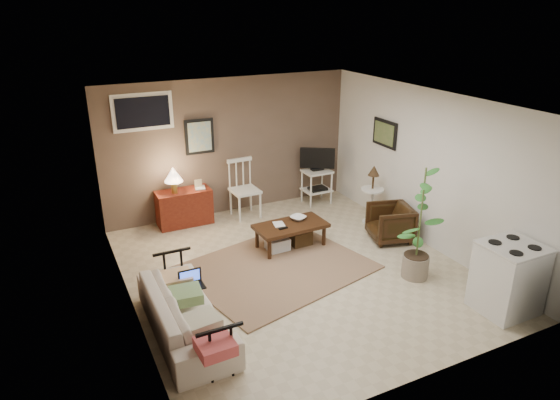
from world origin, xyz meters
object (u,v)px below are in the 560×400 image
coffee_table (290,234)px  stove (508,278)px  side_table (373,188)px  potted_plant (420,220)px  red_console (183,204)px  sofa (185,306)px  tv_stand (317,174)px  armchair (390,221)px  spindle_chair (245,191)px

coffee_table → stove: 3.12m
side_table → potted_plant: size_ratio=0.64×
coffee_table → red_console: bearing=127.9°
sofa → side_table: 4.09m
tv_stand → armchair: (0.25, -1.90, -0.25)m
coffee_table → armchair: armchair is taller
side_table → armchair: bearing=-100.5°
coffee_table → potted_plant: bearing=-53.4°
stove → side_table: bearing=88.6°
red_console → potted_plant: (2.38, -3.13, 0.49)m
red_console → stove: 5.11m
spindle_chair → side_table: bearing=-33.9°
armchair → stove: (0.06, -2.21, 0.13)m
spindle_chair → armchair: size_ratio=1.60×
potted_plant → stove: potted_plant is taller
spindle_chair → potted_plant: 3.30m
red_console → stove: size_ratio=1.18×
tv_stand → stove: bearing=-85.7°
spindle_chair → armchair: (1.71, -1.92, -0.16)m
spindle_chair → tv_stand: 1.46m
coffee_table → side_table: side_table is taller
red_console → spindle_chair: size_ratio=1.03×
red_console → armchair: bearing=-36.2°
tv_stand → armchair: tv_stand is taller
tv_stand → red_console: bearing=176.8°
armchair → potted_plant: bearing=-4.6°
potted_plant → stove: 1.27m
side_table → red_console: bearing=155.1°
sofa → side_table: size_ratio=1.78×
coffee_table → side_table: 1.75m
spindle_chair → tv_stand: (1.46, -0.02, 0.09)m
armchair → potted_plant: (-0.40, -1.09, 0.54)m
coffee_table → tv_stand: tv_stand is taller
sofa → potted_plant: bearing=-92.8°
potted_plant → side_table: bearing=73.4°
red_console → side_table: 3.22m
sofa → tv_stand: bearing=-49.9°
tv_stand → potted_plant: bearing=-92.9°
red_console → stove: bearing=-56.2°
spindle_chair → side_table: size_ratio=0.99×
armchair → potted_plant: 1.29m
sofa → potted_plant: 3.25m
tv_stand → armchair: size_ratio=1.68×
coffee_table → stove: stove is taller
coffee_table → potted_plant: potted_plant is taller
red_console → side_table: bearing=-24.9°
sofa → spindle_chair: spindle_chair is taller
coffee_table → red_console: red_console is taller
tv_stand → sofa: bearing=-139.9°
stove → spindle_chair: bearing=113.2°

